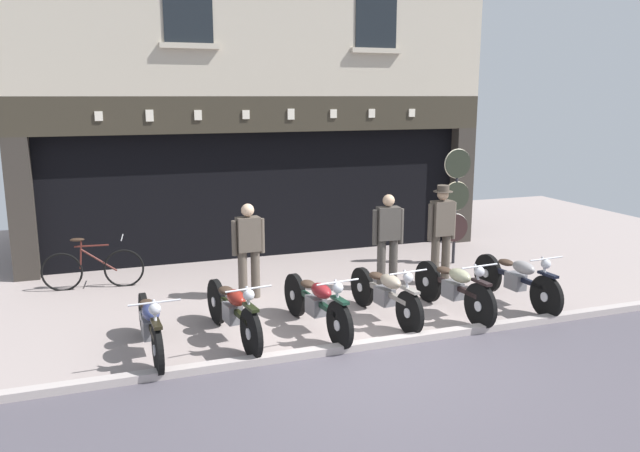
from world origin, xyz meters
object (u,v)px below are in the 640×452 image
object	(u,v)px
shopkeeper_center	(388,238)
leaning_bicycle	(93,268)
salesman_left	(248,246)
salesman_right	(441,230)
motorcycle_right	(516,279)
tyre_sign_pole	(456,197)
motorcycle_far_left	(150,324)
motorcycle_center_right	(454,287)
motorcycle_center_left	(317,303)
motorcycle_center	(385,293)
advert_board_far	(89,178)
motorcycle_left	(233,310)
advert_board_near	(152,173)

from	to	relation	value
shopkeeper_center	leaning_bicycle	xyz separation A→B (m)	(-4.80, 1.80, -0.56)
salesman_left	salesman_right	world-z (taller)	salesman_right
motorcycle_right	salesman_left	world-z (taller)	salesman_left
salesman_left	leaning_bicycle	bearing A→B (deg)	-34.64
salesman_left	salesman_right	xyz separation A→B (m)	(3.39, -0.38, 0.11)
salesman_right	salesman_left	bearing A→B (deg)	-9.30
tyre_sign_pole	leaning_bicycle	bearing A→B (deg)	174.49
motorcycle_far_left	motorcycle_center_right	xyz separation A→B (m)	(4.52, 0.03, 0.02)
motorcycle_center_left	salesman_right	distance (m)	3.22
motorcycle_center	motorcycle_right	size ratio (longest dim) A/B	0.96
motorcycle_far_left	salesman_left	xyz separation A→B (m)	(1.75, 1.86, 0.46)
motorcycle_far_left	motorcycle_right	size ratio (longest dim) A/B	0.94
tyre_sign_pole	advert_board_far	distance (m)	7.07
motorcycle_far_left	motorcycle_center_left	distance (m)	2.30
motorcycle_left	tyre_sign_pole	bearing A→B (deg)	-160.96
shopkeeper_center	salesman_left	bearing A→B (deg)	-3.99
motorcycle_center	leaning_bicycle	world-z (taller)	leaning_bicycle
motorcycle_left	advert_board_near	world-z (taller)	advert_board_near
motorcycle_center	shopkeeper_center	distance (m)	1.57
motorcycle_center_right	tyre_sign_pole	bearing A→B (deg)	-126.19
motorcycle_center	tyre_sign_pole	distance (m)	3.77
motorcycle_center_right	advert_board_far	size ratio (longest dim) A/B	1.90
motorcycle_left	motorcycle_center_right	xyz separation A→B (m)	(3.40, -0.12, 0.00)
motorcycle_left	shopkeeper_center	distance (m)	3.31
motorcycle_left	motorcycle_far_left	bearing A→B (deg)	-0.04
motorcycle_far_left	motorcycle_center_right	world-z (taller)	motorcycle_center_right
advert_board_near	advert_board_far	bearing A→B (deg)	180.00
advert_board_near	advert_board_far	distance (m)	1.14
motorcycle_left	salesman_right	size ratio (longest dim) A/B	1.17
motorcycle_left	salesman_left	size ratio (longest dim) A/B	1.31
advert_board_far	motorcycle_center_right	bearing A→B (deg)	-41.30
motorcycle_far_left	advert_board_near	xyz separation A→B (m)	(0.49, 4.57, 1.42)
motorcycle_far_left	motorcycle_left	size ratio (longest dim) A/B	0.93
motorcycle_left	motorcycle_center	xyz separation A→B (m)	(2.32, 0.03, -0.01)
motorcycle_center	motorcycle_far_left	bearing A→B (deg)	-3.23
motorcycle_center	advert_board_far	xyz separation A→B (m)	(-4.09, 4.40, 1.37)
salesman_right	motorcycle_right	bearing A→B (deg)	110.63
shopkeeper_center	motorcycle_center_left	bearing A→B (deg)	43.55
shopkeeper_center	advert_board_far	bearing A→B (deg)	-27.99
motorcycle_center_left	shopkeeper_center	size ratio (longest dim) A/B	1.25
motorcycle_left	shopkeeper_center	size ratio (longest dim) A/B	1.24
advert_board_far	motorcycle_center	bearing A→B (deg)	-47.11
advert_board_near	leaning_bicycle	xyz separation A→B (m)	(-1.19, -1.27, -1.47)
shopkeeper_center	advert_board_near	world-z (taller)	advert_board_near
motorcycle_center_right	salesman_left	bearing A→B (deg)	-38.07
shopkeeper_center	advert_board_far	distance (m)	5.73
advert_board_far	motorcycle_left	bearing A→B (deg)	-68.19
advert_board_near	leaning_bicycle	world-z (taller)	advert_board_near
salesman_left	leaning_bicycle	distance (m)	2.88
motorcycle_center_right	advert_board_near	bearing A→B (deg)	-52.95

